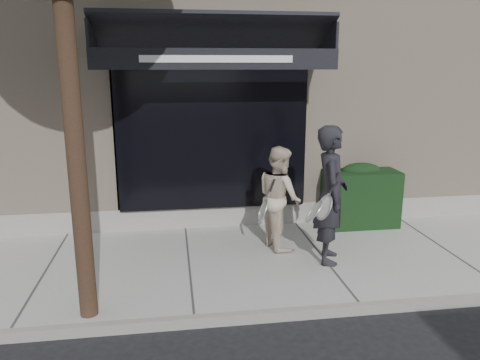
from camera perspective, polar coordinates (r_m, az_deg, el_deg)
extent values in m
plane|color=black|center=(7.35, 9.78, -9.81)|extent=(80.00, 80.00, 0.00)
cube|color=#9E9E99|center=(7.33, 9.80, -9.38)|extent=(20.00, 3.00, 0.12)
cube|color=gray|center=(6.02, 14.49, -14.91)|extent=(20.00, 0.10, 0.14)
cube|color=beige|center=(11.60, 2.55, 12.94)|extent=(14.00, 7.00, 5.50)
cube|color=gray|center=(8.79, 6.44, -3.97)|extent=(14.02, 0.42, 0.50)
cube|color=black|center=(8.04, -3.43, 5.77)|extent=(3.20, 0.30, 2.60)
cube|color=gray|center=(8.21, -14.77, 5.51)|extent=(0.08, 0.40, 2.60)
cube|color=gray|center=(8.48, 7.37, 6.09)|extent=(0.08, 0.40, 2.60)
cube|color=gray|center=(8.12, -3.67, 15.32)|extent=(3.36, 0.40, 0.12)
cube|color=black|center=(7.43, -3.23, 17.48)|extent=(3.60, 1.03, 0.55)
cube|color=black|center=(6.92, -2.79, 14.53)|extent=(3.60, 0.05, 0.30)
cube|color=white|center=(6.89, -2.76, 14.53)|extent=(2.20, 0.01, 0.10)
cube|color=black|center=(7.48, -17.51, 16.26)|extent=(0.04, 1.00, 0.45)
cube|color=black|center=(7.80, 10.50, 16.52)|extent=(0.04, 1.00, 0.45)
cube|color=black|center=(8.62, 14.35, -2.11)|extent=(1.30, 0.70, 1.00)
ellipsoid|color=black|center=(8.51, 14.55, 1.13)|extent=(0.71, 0.38, 0.27)
cylinder|color=black|center=(5.21, -19.73, 7.28)|extent=(0.20, 0.20, 4.80)
imported|color=black|center=(6.82, 11.02, -1.78)|extent=(0.65, 0.83, 2.00)
torus|color=silver|center=(6.55, 10.23, -3.30)|extent=(0.21, 0.33, 0.29)
cylinder|color=silver|center=(6.55, 10.23, -3.30)|extent=(0.17, 0.29, 0.25)
cylinder|color=silver|center=(6.55, 10.23, -3.30)|extent=(0.17, 0.06, 0.09)
cylinder|color=black|center=(6.55, 10.23, -3.30)|extent=(0.20, 0.08, 0.11)
torus|color=silver|center=(6.39, 9.02, -3.84)|extent=(0.24, 0.33, 0.26)
cylinder|color=silver|center=(6.39, 9.02, -3.84)|extent=(0.20, 0.29, 0.22)
cylinder|color=silver|center=(6.39, 9.02, -3.84)|extent=(0.16, 0.04, 0.12)
cylinder|color=black|center=(6.39, 9.02, -3.84)|extent=(0.18, 0.06, 0.14)
imported|color=beige|center=(7.30, 4.83, -2.10)|extent=(0.78, 0.90, 1.61)
torus|color=silver|center=(7.04, 2.78, -3.82)|extent=(0.13, 0.30, 0.29)
cylinder|color=silver|center=(7.04, 2.78, -3.82)|extent=(0.10, 0.27, 0.26)
cylinder|color=silver|center=(7.04, 2.78, -3.82)|extent=(0.18, 0.02, 0.08)
cylinder|color=black|center=(7.04, 2.78, -3.82)|extent=(0.20, 0.03, 0.10)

